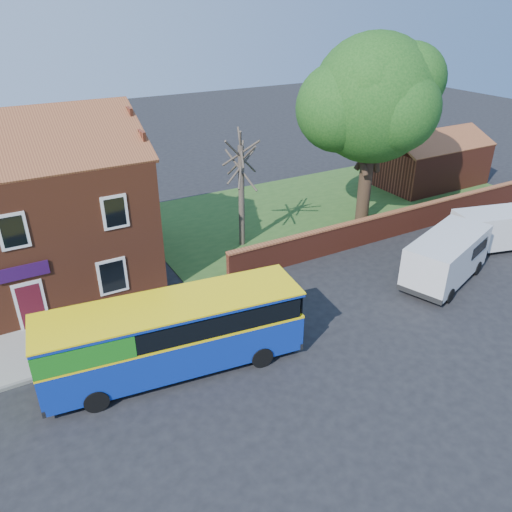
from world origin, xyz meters
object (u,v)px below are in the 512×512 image
van_far (499,228)px  large_tree (372,102)px  bus (165,334)px  van_near (447,256)px

van_far → large_tree: large_tree is taller
bus → van_far: bus is taller
bus → van_far: bearing=9.4°
bus → van_near: (14.46, -0.32, -0.31)m
bus → large_tree: 18.59m
van_near → large_tree: size_ratio=0.53×
bus → large_tree: large_tree is taller
large_tree → van_far: bearing=-59.7°
large_tree → bus: bearing=-154.0°
bus → large_tree: size_ratio=0.88×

